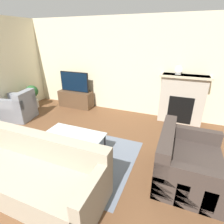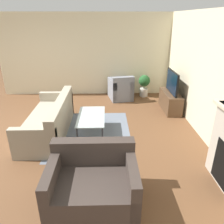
% 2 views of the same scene
% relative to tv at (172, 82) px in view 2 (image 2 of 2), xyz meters
% --- Properties ---
extents(ground_plane, '(20.00, 20.00, 0.00)m').
position_rel_tv_xyz_m(ground_plane, '(1.27, -3.96, -0.85)').
color(ground_plane, brown).
extents(wall_back, '(8.71, 0.06, 2.70)m').
position_rel_tv_xyz_m(wall_back, '(1.27, 0.32, 0.50)').
color(wall_back, beige).
rests_on(wall_back, ground_plane).
extents(wall_left, '(0.06, 7.25, 2.70)m').
position_rel_tv_xyz_m(wall_left, '(-1.61, -1.84, 0.50)').
color(wall_left, beige).
rests_on(wall_left, ground_plane).
extents(area_rug, '(2.36, 1.81, 0.00)m').
position_rel_tv_xyz_m(area_rug, '(1.38, -2.23, -0.85)').
color(area_rug, slate).
rests_on(area_rug, ground_plane).
extents(tv_stand, '(1.12, 0.41, 0.54)m').
position_rel_tv_xyz_m(tv_stand, '(0.00, 0.00, -0.58)').
color(tv_stand, brown).
rests_on(tv_stand, ground_plane).
extents(tv, '(0.98, 0.05, 0.62)m').
position_rel_tv_xyz_m(tv, '(0.00, 0.00, 0.00)').
color(tv, black).
rests_on(tv, tv_stand).
extents(couch_sectional, '(2.25, 0.87, 0.82)m').
position_rel_tv_xyz_m(couch_sectional, '(1.30, -3.19, -0.56)').
color(couch_sectional, '#9E937F').
rests_on(couch_sectional, ground_plane).
extents(couch_loveseat, '(0.98, 1.27, 0.82)m').
position_rel_tv_xyz_m(couch_loveseat, '(3.41, -2.08, -0.56)').
color(couch_loveseat, '#3D332D').
rests_on(couch_loveseat, ground_plane).
extents(armchair_by_window, '(0.94, 0.85, 0.82)m').
position_rel_tv_xyz_m(armchair_by_window, '(-1.01, -1.39, -0.55)').
color(armchair_by_window, gray).
rests_on(armchair_by_window, ground_plane).
extents(coffee_table, '(1.16, 0.61, 0.45)m').
position_rel_tv_xyz_m(coffee_table, '(1.38, -2.22, -0.44)').
color(coffee_table, '#333338').
rests_on(coffee_table, ground_plane).
extents(potted_plant, '(0.39, 0.39, 0.74)m').
position_rel_tv_xyz_m(potted_plant, '(-1.27, -0.57, -0.41)').
color(potted_plant, beige).
rests_on(potted_plant, ground_plane).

